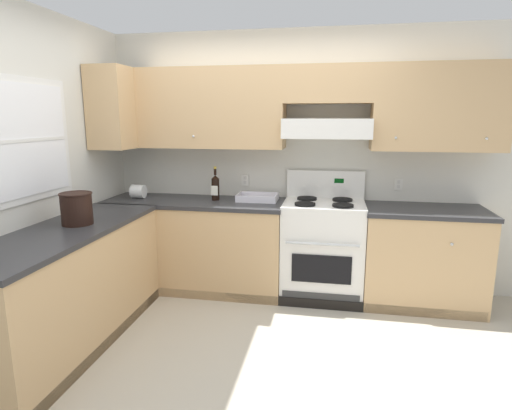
% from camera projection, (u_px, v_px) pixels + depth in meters
% --- Properties ---
extents(ground_plane, '(7.04, 7.04, 0.00)m').
position_uv_depth(ground_plane, '(230.00, 359.00, 3.07)').
color(ground_plane, '#B2AA99').
extents(wall_back, '(4.68, 0.57, 2.55)m').
position_uv_depth(wall_back, '(305.00, 142.00, 4.17)').
color(wall_back, silver).
rests_on(wall_back, ground_plane).
extents(wall_left, '(0.47, 4.00, 2.55)m').
position_uv_depth(wall_left, '(36.00, 166.00, 3.30)').
color(wall_left, silver).
rests_on(wall_left, ground_plane).
extents(counter_back_run, '(3.60, 0.65, 0.91)m').
position_uv_depth(counter_back_run, '(276.00, 249.00, 4.14)').
color(counter_back_run, tan).
rests_on(counter_back_run, ground_plane).
extents(counter_left_run, '(0.63, 1.91, 0.91)m').
position_uv_depth(counter_left_run, '(69.00, 288.00, 3.19)').
color(counter_left_run, tan).
rests_on(counter_left_run, ground_plane).
extents(stove, '(0.76, 0.62, 1.20)m').
position_uv_depth(stove, '(323.00, 249.00, 4.07)').
color(stove, white).
rests_on(stove, ground_plane).
extents(wine_bottle, '(0.08, 0.08, 0.33)m').
position_uv_depth(wine_bottle, '(215.00, 187.00, 4.18)').
color(wine_bottle, black).
rests_on(wine_bottle, counter_back_run).
extents(bowl, '(0.39, 0.28, 0.07)m').
position_uv_depth(bowl, '(258.00, 198.00, 4.18)').
color(bowl, silver).
rests_on(bowl, counter_back_run).
extents(bucket, '(0.24, 0.24, 0.25)m').
position_uv_depth(bucket, '(77.00, 208.00, 3.23)').
color(bucket, black).
rests_on(bucket, counter_left_run).
extents(paper_towel_roll, '(0.14, 0.14, 0.14)m').
position_uv_depth(paper_towel_roll, '(138.00, 191.00, 4.30)').
color(paper_towel_roll, white).
rests_on(paper_towel_roll, counter_back_run).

